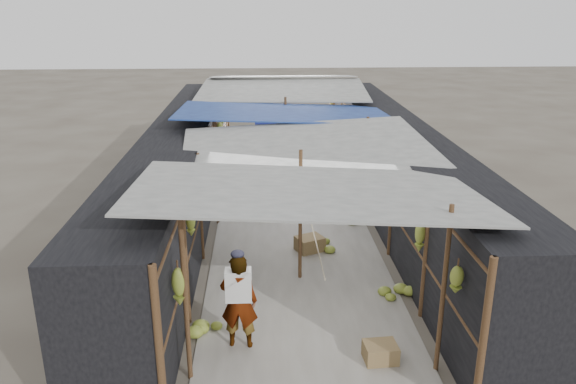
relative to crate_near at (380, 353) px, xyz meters
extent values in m
plane|color=#6B6356|center=(-1.02, -0.24, -0.15)|extent=(80.00, 80.00, 0.00)
cube|color=#9E998E|center=(-1.02, 6.26, -0.14)|extent=(3.60, 16.00, 0.02)
cube|color=black|center=(-3.72, 6.26, 1.00)|extent=(1.40, 15.00, 2.30)
cube|color=black|center=(1.68, 6.26, 1.00)|extent=(1.40, 15.00, 2.30)
cube|color=olive|center=(0.00, 0.00, 0.00)|extent=(0.52, 0.43, 0.29)
cube|color=olive|center=(-0.72, 3.99, 0.02)|extent=(0.69, 0.64, 0.33)
cube|color=olive|center=(-1.57, 9.65, -0.02)|extent=(0.49, 0.45, 0.25)
cylinder|color=black|center=(0.22, 6.11, -0.05)|extent=(0.66, 0.66, 0.20)
imported|color=white|center=(-2.12, 0.52, 0.64)|extent=(0.61, 0.44, 1.58)
imported|color=navy|center=(-1.90, 9.19, 0.62)|extent=(0.81, 0.67, 1.54)
imported|color=#4D4843|center=(0.66, 9.41, 0.36)|extent=(0.56, 0.73, 1.01)
cylinder|color=brown|center=(-2.82, -0.24, 1.15)|extent=(0.07, 0.07, 2.60)
cylinder|color=brown|center=(0.78, -0.24, 1.15)|extent=(0.07, 0.07, 2.60)
cylinder|color=brown|center=(-1.02, 2.76, 1.15)|extent=(0.07, 0.07, 2.60)
cylinder|color=brown|center=(-2.82, 5.76, 1.15)|extent=(0.07, 0.07, 2.60)
cylinder|color=brown|center=(0.78, 5.76, 1.15)|extent=(0.07, 0.07, 2.60)
cylinder|color=brown|center=(-1.02, 8.76, 1.15)|extent=(0.07, 0.07, 2.60)
cylinder|color=brown|center=(-2.82, 11.76, 1.15)|extent=(0.07, 0.07, 2.60)
cylinder|color=brown|center=(0.78, 11.76, 1.15)|extent=(0.07, 0.07, 2.60)
cube|color=#9D9D98|center=(-1.02, 0.76, 2.35)|extent=(5.21, 3.19, 0.52)
cube|color=#9D9D98|center=(-0.82, 3.96, 2.20)|extent=(5.23, 3.73, 0.50)
cube|color=#1F4290|center=(-1.12, 7.26, 2.30)|extent=(5.40, 3.60, 0.41)
cube|color=#9D9D98|center=(-1.02, 10.56, 2.40)|extent=(5.37, 3.66, 0.27)
cube|color=#9D9D98|center=(-0.92, 12.96, 2.50)|extent=(5.00, 1.99, 0.24)
cylinder|color=brown|center=(-3.02, 6.26, 1.90)|extent=(0.06, 15.00, 0.06)
cylinder|color=brown|center=(0.98, 6.26, 1.90)|extent=(0.06, 15.00, 0.06)
cylinder|color=gray|center=(-1.02, 6.26, 1.90)|extent=(0.02, 15.00, 0.02)
cube|color=#18289C|center=(-1.05, 6.59, 1.60)|extent=(0.70, 0.03, 0.60)
cube|color=#1A21A9|center=(-0.74, 3.78, 1.58)|extent=(0.55, 0.03, 0.65)
cube|color=silver|center=(-0.66, 8.98, 1.63)|extent=(0.60, 0.03, 0.55)
cube|color=navy|center=(-1.58, 9.52, 1.60)|extent=(0.65, 0.03, 0.60)
ellipsoid|color=olive|center=(-2.90, -0.24, 1.32)|extent=(0.19, 0.16, 0.58)
ellipsoid|color=olive|center=(-2.90, 1.34, 1.62)|extent=(0.16, 0.13, 0.45)
ellipsoid|color=olive|center=(-2.90, 2.55, 1.48)|extent=(0.14, 0.12, 0.36)
ellipsoid|color=olive|center=(-2.90, 4.34, 1.58)|extent=(0.19, 0.16, 0.37)
ellipsoid|color=olive|center=(-2.90, 5.51, 1.44)|extent=(0.14, 0.12, 0.42)
ellipsoid|color=olive|center=(-2.90, 7.31, 1.59)|extent=(0.16, 0.14, 0.58)
ellipsoid|color=olive|center=(-2.90, 8.67, 1.53)|extent=(0.18, 0.16, 0.48)
ellipsoid|color=olive|center=(-2.90, 9.80, 1.66)|extent=(0.18, 0.15, 0.39)
ellipsoid|color=#A8932B|center=(-2.90, 11.18, 1.43)|extent=(0.17, 0.15, 0.42)
ellipsoid|color=#A8932B|center=(-2.90, 13.23, 1.56)|extent=(0.16, 0.14, 0.50)
ellipsoid|color=olive|center=(0.86, -0.48, 1.45)|extent=(0.19, 0.16, 0.42)
ellipsoid|color=olive|center=(0.86, 1.29, 1.33)|extent=(0.17, 0.15, 0.57)
ellipsoid|color=olive|center=(0.86, 2.52, 1.64)|extent=(0.19, 0.16, 0.38)
ellipsoid|color=#A8932B|center=(0.86, 4.28, 1.64)|extent=(0.17, 0.14, 0.46)
ellipsoid|color=olive|center=(0.86, 5.43, 1.37)|extent=(0.17, 0.15, 0.55)
ellipsoid|color=olive|center=(0.86, 7.24, 1.44)|extent=(0.16, 0.13, 0.52)
ellipsoid|color=olive|center=(0.86, 8.90, 1.58)|extent=(0.18, 0.15, 0.35)
ellipsoid|color=#A8932B|center=(0.86, 10.14, 1.46)|extent=(0.15, 0.13, 0.39)
ellipsoid|color=olive|center=(0.86, 11.57, 1.37)|extent=(0.18, 0.15, 0.57)
ellipsoid|color=#A8932B|center=(0.86, 12.96, 1.60)|extent=(0.19, 0.16, 0.56)
ellipsoid|color=olive|center=(-2.72, 0.83, -0.03)|extent=(0.47, 0.40, 0.24)
ellipsoid|color=olive|center=(-2.72, 8.10, -0.03)|extent=(0.47, 0.40, 0.24)
ellipsoid|color=olive|center=(0.52, 5.50, -0.01)|extent=(0.57, 0.48, 0.28)
ellipsoid|color=olive|center=(0.68, 1.88, 0.02)|extent=(0.68, 0.58, 0.34)
ellipsoid|color=#A8932B|center=(-1.54, 6.11, 0.02)|extent=(0.66, 0.56, 0.33)
ellipsoid|color=olive|center=(-0.61, 4.08, 0.02)|extent=(0.69, 0.58, 0.34)
ellipsoid|color=olive|center=(0.30, 7.90, 0.01)|extent=(0.62, 0.52, 0.31)
ellipsoid|color=olive|center=(0.60, 10.27, -0.02)|extent=(0.52, 0.44, 0.26)
camera|label=1|loc=(-1.76, -7.13, 5.01)|focal=35.00mm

